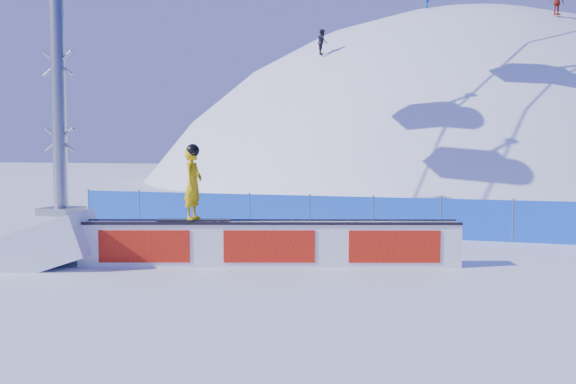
% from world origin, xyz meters
% --- Properties ---
extents(ground, '(160.00, 160.00, 0.00)m').
position_xyz_m(ground, '(0.00, 0.00, 0.00)').
color(ground, white).
rests_on(ground, ground).
extents(snow_hill, '(64.00, 64.00, 64.00)m').
position_xyz_m(snow_hill, '(0.00, 42.00, -18.00)').
color(snow_hill, white).
rests_on(snow_hill, ground).
extents(safety_fence, '(22.05, 0.05, 1.30)m').
position_xyz_m(safety_fence, '(0.00, 4.50, 0.60)').
color(safety_fence, blue).
rests_on(safety_fence, ground).
extents(rail_box, '(8.43, 3.09, 1.04)m').
position_xyz_m(rail_box, '(-2.44, -0.99, 0.51)').
color(rail_box, white).
rests_on(rail_box, ground).
extents(snow_ramp, '(3.20, 2.50, 1.75)m').
position_xyz_m(snow_ramp, '(-7.60, -2.56, 0.00)').
color(snow_ramp, white).
rests_on(snow_ramp, ground).
extents(snowboarder, '(1.68, 0.77, 1.74)m').
position_xyz_m(snowboarder, '(-4.10, -1.49, 1.89)').
color(snowboarder, black).
rests_on(snowboarder, rail_box).
extents(distant_skiers, '(18.73, 10.20, 6.17)m').
position_xyz_m(distant_skiers, '(0.47, 30.60, 11.61)').
color(distant_skiers, black).
rests_on(distant_skiers, ground).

